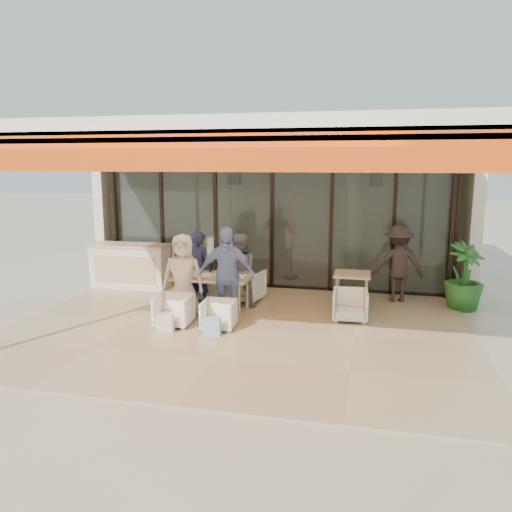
% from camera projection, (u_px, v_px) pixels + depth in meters
% --- Properties ---
extents(ground, '(70.00, 70.00, 0.00)m').
position_uv_depth(ground, '(239.00, 328.00, 8.85)').
color(ground, '#C6B293').
rests_on(ground, ground).
extents(terrace_floor, '(8.00, 6.00, 0.01)m').
position_uv_depth(terrace_floor, '(239.00, 328.00, 8.84)').
color(terrace_floor, tan).
rests_on(terrace_floor, ground).
extents(terrace_structure, '(8.00, 6.00, 3.40)m').
position_uv_depth(terrace_structure, '(234.00, 140.00, 7.99)').
color(terrace_structure, silver).
rests_on(terrace_structure, ground).
extents(glass_storefront, '(8.08, 0.10, 3.20)m').
position_uv_depth(glass_storefront, '(272.00, 220.00, 11.43)').
color(glass_storefront, '#9EADA3').
rests_on(glass_storefront, ground).
extents(interior_block, '(9.05, 3.62, 3.52)m').
position_uv_depth(interior_block, '(289.00, 188.00, 13.53)').
color(interior_block, silver).
rests_on(interior_block, ground).
extents(host_counter, '(1.85, 0.65, 1.04)m').
position_uv_depth(host_counter, '(130.00, 266.00, 11.65)').
color(host_counter, silver).
rests_on(host_counter, ground).
extents(dining_table, '(1.50, 0.90, 0.93)m').
position_uv_depth(dining_table, '(212.00, 278.00, 9.68)').
color(dining_table, '#D2B080').
rests_on(dining_table, ground).
extents(chair_far_left, '(0.81, 0.79, 0.66)m').
position_uv_depth(chair_far_left, '(207.00, 284.00, 10.75)').
color(chair_far_left, white).
rests_on(chair_far_left, ground).
extents(chair_far_right, '(0.83, 0.80, 0.74)m').
position_uv_depth(chair_far_right, '(245.00, 284.00, 10.56)').
color(chair_far_right, white).
rests_on(chair_far_right, ground).
extents(chair_near_left, '(0.64, 0.60, 0.63)m').
position_uv_depth(chair_near_left, '(174.00, 309.00, 8.93)').
color(chair_near_left, white).
rests_on(chair_near_left, ground).
extents(chair_near_right, '(0.60, 0.56, 0.58)m').
position_uv_depth(chair_near_right, '(219.00, 313.00, 8.75)').
color(chair_near_right, white).
rests_on(chair_near_right, ground).
extents(diner_navy, '(0.64, 0.50, 1.55)m').
position_uv_depth(diner_navy, '(199.00, 268.00, 10.18)').
color(diner_navy, '#1A1D39').
rests_on(diner_navy, ground).
extents(diner_grey, '(0.89, 0.79, 1.52)m').
position_uv_depth(diner_grey, '(239.00, 271.00, 10.00)').
color(diner_grey, slate).
rests_on(diner_grey, ground).
extents(diner_cream, '(0.84, 0.60, 1.60)m').
position_uv_depth(diner_cream, '(183.00, 276.00, 9.32)').
color(diner_cream, beige).
rests_on(diner_cream, ground).
extents(diner_periwinkle, '(1.07, 0.52, 1.76)m').
position_uv_depth(diner_periwinkle, '(226.00, 275.00, 9.12)').
color(diner_periwinkle, '#7A95CC').
rests_on(diner_periwinkle, ground).
extents(tote_bag_cream, '(0.30, 0.10, 0.34)m').
position_uv_depth(tote_bag_cream, '(165.00, 324.00, 8.57)').
color(tote_bag_cream, silver).
rests_on(tote_bag_cream, ground).
extents(tote_bag_blue, '(0.30, 0.10, 0.34)m').
position_uv_depth(tote_bag_blue, '(212.00, 327.00, 8.39)').
color(tote_bag_blue, '#99BFD8').
rests_on(tote_bag_blue, ground).
extents(side_table, '(0.70, 0.70, 0.74)m').
position_uv_depth(side_table, '(352.00, 278.00, 9.89)').
color(side_table, '#D2B080').
rests_on(side_table, ground).
extents(side_chair, '(0.66, 0.62, 0.65)m').
position_uv_depth(side_chair, '(350.00, 304.00, 9.23)').
color(side_chair, white).
rests_on(side_chair, ground).
extents(standing_woman, '(1.15, 0.78, 1.64)m').
position_uv_depth(standing_woman, '(398.00, 264.00, 10.40)').
color(standing_woman, black).
rests_on(standing_woman, ground).
extents(potted_palm, '(1.06, 1.06, 1.35)m').
position_uv_depth(potted_palm, '(464.00, 276.00, 9.90)').
color(potted_palm, '#1E5919').
rests_on(potted_palm, ground).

